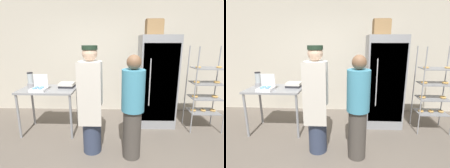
# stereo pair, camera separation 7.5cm
# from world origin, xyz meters

# --- Properties ---
(back_wall) EXTENTS (6.40, 0.12, 3.01)m
(back_wall) POSITION_xyz_m (0.00, 2.33, 1.50)
(back_wall) COLOR beige
(back_wall) RESTS_ON ground_plane
(refrigerator) EXTENTS (0.74, 0.72, 1.88)m
(refrigerator) POSITION_xyz_m (0.91, 1.55, 0.94)
(refrigerator) COLOR gray
(refrigerator) RESTS_ON ground_plane
(baking_rack) EXTENTS (0.63, 0.45, 1.67)m
(baking_rack) POSITION_xyz_m (1.83, 1.29, 0.81)
(baking_rack) COLOR #93969B
(baking_rack) RESTS_ON ground_plane
(prep_counter) EXTENTS (1.04, 0.65, 0.88)m
(prep_counter) POSITION_xyz_m (-1.24, 1.11, 0.77)
(prep_counter) COLOR gray
(prep_counter) RESTS_ON ground_plane
(donut_box) EXTENTS (0.27, 0.24, 0.29)m
(donut_box) POSITION_xyz_m (-1.35, 0.95, 0.93)
(donut_box) COLOR white
(donut_box) RESTS_ON prep_counter
(blender_pitcher) EXTENTS (0.13, 0.13, 0.29)m
(blender_pitcher) POSITION_xyz_m (-1.62, 1.22, 1.01)
(blender_pitcher) COLOR #99999E
(blender_pitcher) RESTS_ON prep_counter
(binder_stack) EXTENTS (0.29, 0.23, 0.09)m
(binder_stack) POSITION_xyz_m (-0.90, 1.21, 0.93)
(binder_stack) COLOR #232328
(binder_stack) RESTS_ON prep_counter
(cardboard_storage_box) EXTENTS (0.33, 0.31, 0.31)m
(cardboard_storage_box) POSITION_xyz_m (0.80, 1.57, 2.03)
(cardboard_storage_box) COLOR #937047
(cardboard_storage_box) RESTS_ON refrigerator
(person_baker) EXTENTS (0.36, 0.38, 1.71)m
(person_baker) POSITION_xyz_m (-0.33, 0.47, 0.89)
(person_baker) COLOR #333D56
(person_baker) RESTS_ON ground_plane
(person_customer) EXTENTS (0.34, 0.34, 1.59)m
(person_customer) POSITION_xyz_m (0.30, 0.35, 0.81)
(person_customer) COLOR #47423D
(person_customer) RESTS_ON ground_plane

